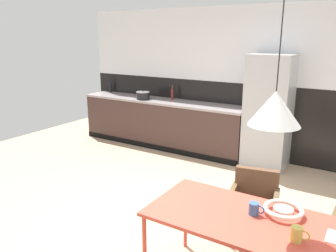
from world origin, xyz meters
The scene contains 14 objects.
ground_plane centered at (0.00, 0.00, 0.00)m, with size 9.66×9.66×0.00m, color tan.
back_wall_splashback_dark centered at (0.00, 2.91, 0.66)m, with size 7.43×0.12×1.31m, color black.
back_wall_panel_upper centered at (0.00, 2.91, 1.97)m, with size 7.43×0.12×1.31m, color silver.
kitchen_counter centered at (-1.86, 2.55, 0.46)m, with size 3.43×0.63×0.92m.
refrigerator_column centered at (0.20, 2.55, 0.92)m, with size 0.68×0.60×1.85m, color #ADAFB2.
dining_table centered at (1.06, -0.48, 0.69)m, with size 1.88×0.79×0.73m.
armchair_head_of_table centered at (0.70, 0.40, 0.48)m, with size 0.56×0.55×0.75m.
fruit_bowl centered at (1.13, -0.28, 0.77)m, with size 0.32×0.32×0.06m.
mug_glass_clear centered at (0.94, -0.41, 0.78)m, with size 0.13×0.08×0.10m.
mug_white_ceramic centered at (1.30, -0.60, 0.79)m, with size 0.13×0.08×0.11m.
cooking_pot centered at (-2.23, 2.43, 0.99)m, with size 0.26×0.26×0.17m.
bottle_oil_tall centered at (-1.72, 2.70, 1.03)m, with size 0.06×0.06×0.28m.
bottle_vinegar_dark centered at (-3.36, 2.77, 1.03)m, with size 0.06×0.06×0.30m.
pendant_lamp_over_table_near centered at (1.06, -0.53, 1.64)m, with size 0.36×0.36×1.06m.
Camera 1 is at (1.63, -2.82, 2.11)m, focal length 35.91 mm.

